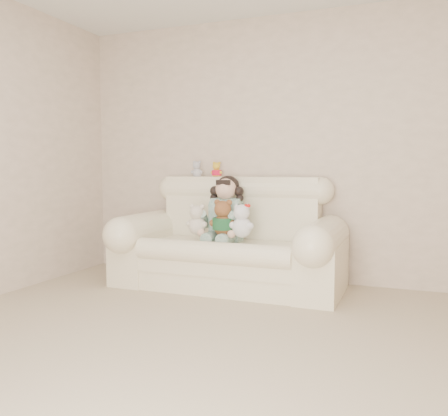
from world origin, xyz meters
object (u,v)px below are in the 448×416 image
white_cat (242,217)px  cream_teddy (197,217)px  sofa (228,232)px  seated_child (226,208)px  brown_teddy (223,214)px

white_cat → cream_teddy: bearing=173.4°
sofa → cream_teddy: 0.32m
sofa → seated_child: 0.24m
seated_child → white_cat: bearing=-43.2°
seated_child → white_cat: seated_child is taller
seated_child → cream_teddy: bearing=-131.2°
sofa → cream_teddy: size_ratio=6.31×
white_cat → cream_teddy: white_cat is taller
seated_child → cream_teddy: size_ratio=1.90×
brown_teddy → white_cat: bearing=16.1°
brown_teddy → cream_teddy: (-0.25, -0.02, -0.03)m
sofa → seated_child: size_ratio=3.32×
cream_teddy → seated_child: bearing=27.3°
white_cat → cream_teddy: 0.44m
brown_teddy → white_cat: brown_teddy is taller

